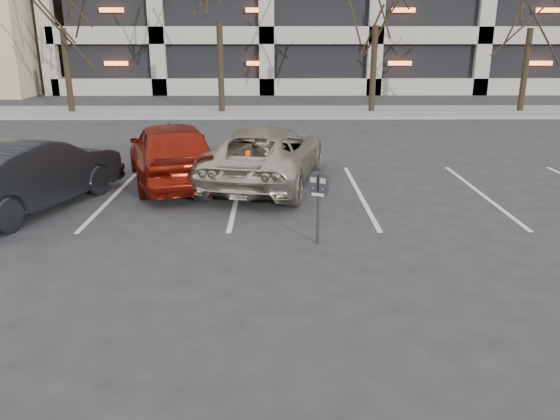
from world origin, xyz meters
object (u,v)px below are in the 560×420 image
parking_meter (319,191)px  car_dark (28,174)px  suv_silver (265,155)px  car_red (171,152)px

parking_meter → car_dark: (-5.85, 2.10, -0.21)m
suv_silver → parking_meter: bearing=115.1°
parking_meter → suv_silver: 4.26m
parking_meter → car_dark: size_ratio=0.28×
suv_silver → car_red: (-2.28, 0.04, 0.08)m
parking_meter → suv_silver: (-0.99, 4.13, -0.26)m
car_red → parking_meter: bearing=110.8°
parking_meter → suv_silver: size_ratio=0.23×
parking_meter → car_red: (-3.26, 4.17, -0.18)m
suv_silver → car_dark: bearing=34.3°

